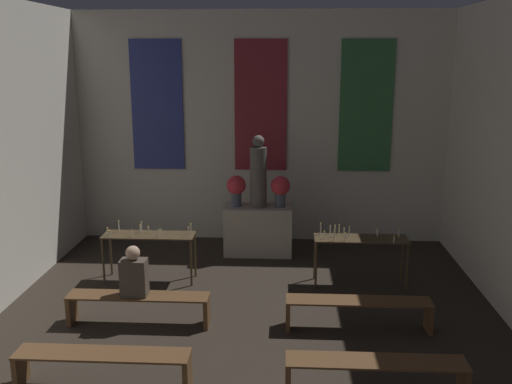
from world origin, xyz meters
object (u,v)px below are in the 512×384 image
Objects in this scene: altar at (258,230)px; flower_vase_right at (280,188)px; candle_rack_left at (149,240)px; pew_back_right at (358,308)px; candle_rack_right at (360,243)px; pew_back_left at (139,303)px; pew_third_left at (103,362)px; statue at (258,174)px; flower_vase_left at (236,188)px; pew_third_right at (376,370)px; person_seated at (134,274)px.

altar is 0.92m from flower_vase_right.
candle_rack_left is 0.76× the size of pew_back_right.
candle_rack_right is at bearing -47.43° from flower_vase_right.
pew_third_left is at bearing -90.00° from pew_back_left.
pew_third_left is (-1.94, -4.62, -0.96)m from flower_vase_right.
statue reaches higher than flower_vase_left.
altar reaches higher than pew_third_right.
pew_third_left is 1.00× the size of pew_back_left.
altar is 3.40m from pew_back_right.
flower_vase_left reaches higher than pew_third_right.
pew_back_left is (-1.11, -3.04, -0.96)m from flower_vase_left.
flower_vase_left reaches higher than candle_rack_right.
pew_third_right is at bearing -44.23° from candle_rack_left.
person_seated is at bearing -154.16° from candle_rack_right.
flower_vase_right is 2.03m from candle_rack_right.
pew_back_left is 1.00× the size of pew_back_right.
pew_third_right is 1.59m from pew_back_right.
candle_rack_right is 3.22m from pew_third_right.
pew_back_right is at bearing -69.85° from flower_vase_right.
pew_third_right is (1.11, -4.62, -0.96)m from flower_vase_right.
pew_third_left is (-1.11, -4.62, -0.96)m from flower_vase_left.
pew_back_right is (3.05, 1.59, 0.00)m from pew_third_left.
person_seated is at bearing -83.75° from candle_rack_left.
flower_vase_right reaches higher than pew_back_left.
flower_vase_left is 3.73m from pew_back_right.
candle_rack_left is 0.76× the size of pew_third_left.
flower_vase_left is at bearing 122.55° from pew_back_right.
pew_third_left is (-3.26, -3.19, -0.39)m from candle_rack_right.
candle_rack_left is 0.76× the size of pew_back_left.
pew_third_left is at bearing -112.75° from flower_vase_right.
pew_third_left is (-1.53, -4.62, -1.23)m from statue.
flower_vase_right is at bearing 67.25° from pew_third_left.
pew_back_left is at bearing -116.68° from statue.
pew_third_right is (1.94, -4.62, -0.96)m from flower_vase_left.
statue is 1.87× the size of person_seated.
altar is 4.87m from pew_third_right.
statue is 0.89× the size of candle_rack_left.
candle_rack_right is 1.66m from pew_back_right.
pew_third_left is 3.44m from pew_back_right.
pew_back_right is (1.53, -3.04, -1.23)m from statue.
flower_vase_right reaches higher than altar.
candle_rack_right is 0.76× the size of pew_third_right.
flower_vase_left reaches higher than candle_rack_left.
candle_rack_left is at bearing 96.25° from person_seated.
pew_back_left is 0.43m from person_seated.
pew_back_right is at bearing -63.32° from altar.
candle_rack_right reaches higher than pew_third_left.
pew_third_left is 2.76× the size of person_seated.
pew_third_left is (0.22, -3.18, -0.39)m from candle_rack_left.
altar is 0.64× the size of pew_third_left.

